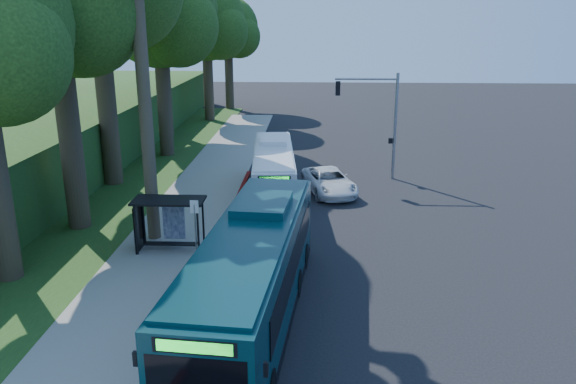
{
  "coord_description": "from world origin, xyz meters",
  "views": [
    {
      "loc": [
        -0.58,
        -26.61,
        10.27
      ],
      "look_at": [
        -1.82,
        1.0,
        1.73
      ],
      "focal_mm": 35.0,
      "sensor_mm": 36.0,
      "label": 1
    }
  ],
  "objects_px": {
    "white_bus": "(274,171)",
    "teal_bus": "(253,273)",
    "pickup": "(329,181)",
    "bus_shelter": "(165,214)"
  },
  "relations": [
    {
      "from": "white_bus",
      "to": "pickup",
      "type": "bearing_deg",
      "value": 9.96
    },
    {
      "from": "bus_shelter",
      "to": "pickup",
      "type": "distance_m",
      "value": 12.22
    },
    {
      "from": "teal_bus",
      "to": "pickup",
      "type": "distance_m",
      "value": 15.97
    },
    {
      "from": "bus_shelter",
      "to": "teal_bus",
      "type": "distance_m",
      "value": 7.78
    },
    {
      "from": "bus_shelter",
      "to": "teal_bus",
      "type": "height_order",
      "value": "teal_bus"
    },
    {
      "from": "bus_shelter",
      "to": "white_bus",
      "type": "distance_m",
      "value": 9.61
    },
    {
      "from": "bus_shelter",
      "to": "teal_bus",
      "type": "xyz_separation_m",
      "value": [
        4.67,
        -6.22,
        0.09
      ]
    },
    {
      "from": "white_bus",
      "to": "teal_bus",
      "type": "bearing_deg",
      "value": -93.23
    },
    {
      "from": "bus_shelter",
      "to": "white_bus",
      "type": "height_order",
      "value": "white_bus"
    },
    {
      "from": "teal_bus",
      "to": "white_bus",
      "type": "bearing_deg",
      "value": 96.35
    }
  ]
}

